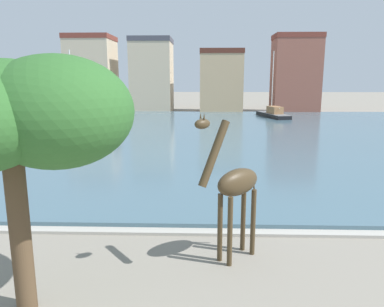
# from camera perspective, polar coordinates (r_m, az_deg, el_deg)

# --- Properties ---
(harbor_water) EXTENTS (87.81, 47.99, 0.28)m
(harbor_water) POSITION_cam_1_polar(r_m,az_deg,el_deg) (37.68, -1.53, 3.08)
(harbor_water) COLOR #476675
(harbor_water) RESTS_ON ground
(quay_edge_coping) EXTENTS (87.81, 0.50, 0.12)m
(quay_edge_coping) POSITION_cam_1_polar(r_m,az_deg,el_deg) (14.31, -7.23, -11.87)
(quay_edge_coping) COLOR #ADA89E
(quay_edge_coping) RESTS_ON ground
(giraffe_statue) EXTENTS (2.26, 2.18, 4.80)m
(giraffe_statue) POSITION_cam_1_polar(r_m,az_deg,el_deg) (11.56, 6.64, -4.98)
(giraffe_statue) COLOR #42331E
(giraffe_statue) RESTS_ON ground
(sailboat_teal) EXTENTS (4.37, 8.54, 8.60)m
(sailboat_teal) POSITION_cam_1_polar(r_m,az_deg,el_deg) (41.62, -17.78, 3.93)
(sailboat_teal) COLOR teal
(sailboat_teal) RESTS_ON ground
(sailboat_orange) EXTENTS (3.92, 6.94, 6.68)m
(sailboat_orange) POSITION_cam_1_polar(r_m,az_deg,el_deg) (48.11, -22.56, 4.30)
(sailboat_orange) COLOR orange
(sailboat_orange) RESTS_ON ground
(sailboat_white) EXTENTS (3.20, 8.80, 6.18)m
(sailboat_white) POSITION_cam_1_polar(r_m,az_deg,el_deg) (57.91, -19.39, 5.73)
(sailboat_white) COLOR white
(sailboat_white) RESTS_ON ground
(sailboat_green) EXTENTS (2.86, 8.76, 5.91)m
(sailboat_green) POSITION_cam_1_polar(r_m,az_deg,el_deg) (49.27, -13.79, 5.07)
(sailboat_green) COLOR #236B42
(sailboat_green) RESTS_ON ground
(sailboat_black) EXTENTS (3.91, 9.30, 9.37)m
(sailboat_black) POSITION_cam_1_polar(r_m,az_deg,el_deg) (54.24, 12.16, 5.94)
(sailboat_black) COLOR black
(sailboat_black) RESTS_ON ground
(shade_tree) EXTENTS (4.52, 4.16, 6.29)m
(shade_tree) POSITION_cam_1_polar(r_m,az_deg,el_deg) (9.27, -24.84, 5.61)
(shade_tree) COLOR brown
(shade_tree) RESTS_ON ground
(townhouse_tall_gabled) EXTENTS (7.57, 7.79, 12.75)m
(townhouse_tall_gabled) POSITION_cam_1_polar(r_m,az_deg,el_deg) (66.98, -15.17, 11.80)
(townhouse_tall_gabled) COLOR #C6B293
(townhouse_tall_gabled) RESTS_ON ground
(townhouse_corner_house) EXTENTS (6.93, 7.86, 12.35)m
(townhouse_corner_house) POSITION_cam_1_polar(r_m,az_deg,el_deg) (65.38, -6.17, 11.96)
(townhouse_corner_house) COLOR #C6B293
(townhouse_corner_house) RESTS_ON ground
(townhouse_narrow_midrow) EXTENTS (7.12, 7.05, 10.36)m
(townhouse_narrow_midrow) POSITION_cam_1_polar(r_m,az_deg,el_deg) (63.51, 4.48, 11.10)
(townhouse_narrow_midrow) COLOR tan
(townhouse_narrow_midrow) RESTS_ON ground
(townhouse_end_terrace) EXTENTS (7.60, 5.64, 12.76)m
(townhouse_end_terrace) POSITION_cam_1_polar(r_m,az_deg,el_deg) (65.04, 15.71, 11.79)
(townhouse_end_terrace) COLOR #8E5142
(townhouse_end_terrace) RESTS_ON ground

